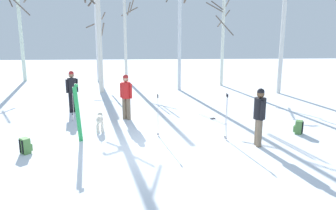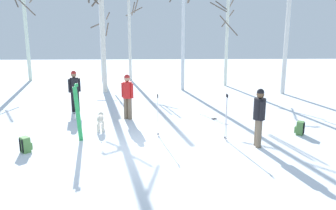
% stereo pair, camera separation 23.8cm
% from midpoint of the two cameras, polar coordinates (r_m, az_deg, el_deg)
% --- Properties ---
extents(ground_plane, '(60.00, 60.00, 0.00)m').
position_cam_midpoint_polar(ground_plane, '(9.40, -3.31, -8.07)').
color(ground_plane, white).
extents(person_0, '(0.45, 0.34, 1.72)m').
position_cam_midpoint_polar(person_0, '(14.24, -16.54, 2.68)').
color(person_0, black).
rests_on(person_0, ground_plane).
extents(person_1, '(0.47, 0.34, 1.72)m').
position_cam_midpoint_polar(person_1, '(12.65, -7.72, 1.88)').
color(person_1, '#72604C').
rests_on(person_1, ground_plane).
extents(person_2, '(0.34, 0.52, 1.72)m').
position_cam_midpoint_polar(person_2, '(9.94, 14.72, -1.40)').
color(person_2, '#72604C').
rests_on(person_2, ground_plane).
extents(dog, '(0.27, 0.90, 0.57)m').
position_cam_midpoint_polar(dog, '(11.48, -12.19, -2.45)').
color(dog, beige).
rests_on(dog, ground_plane).
extents(ski_pair_planted_0, '(0.20, 0.15, 1.79)m').
position_cam_midpoint_polar(ski_pair_planted_0, '(10.38, -15.81, -1.40)').
color(ski_pair_planted_0, green).
rests_on(ski_pair_planted_0, ground_plane).
extents(ski_pair_lying_0, '(0.87, 1.63, 0.05)m').
position_cam_midpoint_polar(ski_pair_lying_0, '(12.89, 7.03, -2.32)').
color(ski_pair_lying_0, white).
rests_on(ski_pair_lying_0, ground_plane).
extents(ski_poles_0, '(0.07, 0.23, 1.46)m').
position_cam_midpoint_polar(ski_poles_0, '(10.33, 9.33, -1.79)').
color(ski_poles_0, '#B2B2BC').
rests_on(ski_poles_0, ground_plane).
extents(ski_poles_1, '(0.07, 0.20, 1.37)m').
position_cam_midpoint_polar(ski_poles_1, '(10.56, -2.38, -1.56)').
color(ski_poles_1, '#B2B2BC').
rests_on(ski_poles_1, ground_plane).
extents(backpack_0, '(0.34, 0.33, 0.44)m').
position_cam_midpoint_polar(backpack_0, '(11.71, 20.90, -3.59)').
color(backpack_0, '#4C7F3F').
rests_on(backpack_0, ground_plane).
extents(backpack_1, '(0.34, 0.35, 0.44)m').
position_cam_midpoint_polar(backpack_1, '(10.09, -23.83, -6.43)').
color(backpack_1, '#4C7F3F').
rests_on(backpack_1, ground_plane).
extents(water_bottle_0, '(0.07, 0.07, 0.28)m').
position_cam_midpoint_polar(water_bottle_0, '(12.98, -16.51, -2.09)').
color(water_bottle_0, silver).
rests_on(water_bottle_0, ground_plane).
extents(birch_tree_0, '(1.69, 1.77, 6.71)m').
position_cam_midpoint_polar(birch_tree_0, '(24.10, -24.25, 12.11)').
color(birch_tree_0, silver).
rests_on(birch_tree_0, ground_plane).
extents(birch_tree_1, '(1.37, 1.04, 5.29)m').
position_cam_midpoint_polar(birch_tree_1, '(22.51, -12.28, 10.88)').
color(birch_tree_1, silver).
rests_on(birch_tree_1, ground_plane).
extents(birch_tree_2, '(1.55, 1.34, 7.05)m').
position_cam_midpoint_polar(birch_tree_2, '(18.34, -12.20, 13.54)').
color(birch_tree_2, silver).
rests_on(birch_tree_2, ground_plane).
extents(birch_tree_3, '(1.17, 1.22, 7.13)m').
position_cam_midpoint_polar(birch_tree_3, '(22.56, -7.63, 13.37)').
color(birch_tree_3, silver).
rests_on(birch_tree_3, ground_plane).
extents(birch_tree_4, '(1.52, 1.14, 7.08)m').
position_cam_midpoint_polar(birch_tree_4, '(18.71, 1.66, 13.81)').
color(birch_tree_4, silver).
rests_on(birch_tree_4, ground_plane).
extents(birch_tree_5, '(1.61, 1.60, 5.64)m').
position_cam_midpoint_polar(birch_tree_5, '(20.50, 8.99, 11.42)').
color(birch_tree_5, silver).
rests_on(birch_tree_5, ground_plane).
extents(birch_tree_6, '(1.02, 1.55, 6.80)m').
position_cam_midpoint_polar(birch_tree_6, '(18.64, 18.70, 12.71)').
color(birch_tree_6, silver).
rests_on(birch_tree_6, ground_plane).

